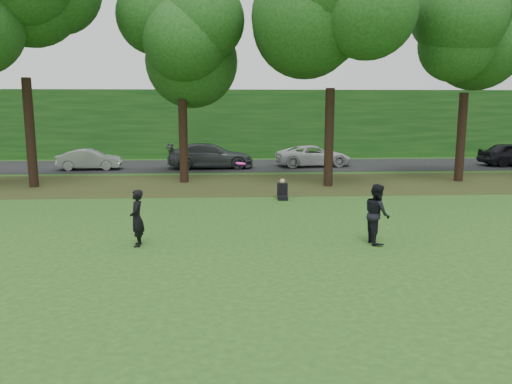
% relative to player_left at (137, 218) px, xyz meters
% --- Properties ---
extents(ground, '(120.00, 120.00, 0.00)m').
position_rel_player_left_xyz_m(ground, '(3.29, -2.19, -0.78)').
color(ground, '#294A17').
rests_on(ground, ground).
extents(leaf_litter, '(60.00, 7.00, 0.01)m').
position_rel_player_left_xyz_m(leaf_litter, '(3.29, 10.81, -0.77)').
color(leaf_litter, '#3D2C15').
rests_on(leaf_litter, ground).
extents(street, '(70.00, 7.00, 0.02)m').
position_rel_player_left_xyz_m(street, '(3.29, 18.81, -0.77)').
color(street, black).
rests_on(street, ground).
extents(far_hedge, '(70.00, 3.00, 5.00)m').
position_rel_player_left_xyz_m(far_hedge, '(3.29, 24.81, 1.72)').
color(far_hedge, '#124114').
rests_on(far_hedge, ground).
extents(player_left, '(0.42, 0.60, 1.55)m').
position_rel_player_left_xyz_m(player_left, '(0.00, 0.00, 0.00)').
color(player_left, black).
rests_on(player_left, ground).
extents(player_right, '(0.68, 0.85, 1.67)m').
position_rel_player_left_xyz_m(player_right, '(6.57, -0.10, 0.06)').
color(player_right, black).
rests_on(player_right, ground).
extents(parked_cars, '(42.02, 3.20, 1.53)m').
position_rel_player_left_xyz_m(parked_cars, '(3.81, 17.61, -0.05)').
color(parked_cars, black).
rests_on(parked_cars, street).
extents(frisbee, '(0.35, 0.35, 0.07)m').
position_rel_player_left_xyz_m(frisbee, '(2.81, -0.09, 1.48)').
color(frisbee, '#DA1295').
rests_on(frisbee, ground).
extents(seated_person, '(0.45, 0.75, 0.83)m').
position_rel_player_left_xyz_m(seated_person, '(4.73, 6.83, -0.46)').
color(seated_person, black).
rests_on(seated_person, ground).
extents(tree_line, '(55.30, 7.90, 12.31)m').
position_rel_player_left_xyz_m(tree_line, '(2.95, 10.74, 7.07)').
color(tree_line, black).
rests_on(tree_line, ground).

